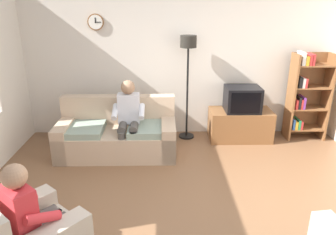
{
  "coord_description": "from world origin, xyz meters",
  "views": [
    {
      "loc": [
        -0.32,
        -3.16,
        2.42
      ],
      "look_at": [
        -0.25,
        1.19,
        0.81
      ],
      "focal_mm": 34.38,
      "sensor_mm": 36.0,
      "label": 1
    }
  ],
  "objects_px": {
    "floor_lamp": "(188,59)",
    "person_on_couch": "(128,115)",
    "tv": "(242,99)",
    "bookshelf": "(305,95)",
    "person_in_left_armchair": "(31,212)",
    "couch": "(117,135)",
    "tv_stand": "(240,125)"
  },
  "relations": [
    {
      "from": "floor_lamp",
      "to": "person_on_couch",
      "type": "height_order",
      "value": "floor_lamp"
    },
    {
      "from": "floor_lamp",
      "to": "person_on_couch",
      "type": "distance_m",
      "value": 1.44
    },
    {
      "from": "tv",
      "to": "bookshelf",
      "type": "bearing_deg",
      "value": 4.87
    },
    {
      "from": "floor_lamp",
      "to": "person_in_left_armchair",
      "type": "xyz_separation_m",
      "value": [
        -1.64,
        -3.05,
        -0.85
      ]
    },
    {
      "from": "bookshelf",
      "to": "person_on_couch",
      "type": "height_order",
      "value": "bookshelf"
    },
    {
      "from": "couch",
      "to": "floor_lamp",
      "type": "relative_size",
      "value": 1.03
    },
    {
      "from": "tv_stand",
      "to": "person_in_left_armchair",
      "type": "relative_size",
      "value": 0.98
    },
    {
      "from": "couch",
      "to": "person_in_left_armchair",
      "type": "height_order",
      "value": "person_in_left_armchair"
    },
    {
      "from": "tv_stand",
      "to": "person_in_left_armchair",
      "type": "xyz_separation_m",
      "value": [
        -2.6,
        -2.95,
        0.33
      ]
    },
    {
      "from": "floor_lamp",
      "to": "person_in_left_armchair",
      "type": "distance_m",
      "value": 3.56
    },
    {
      "from": "couch",
      "to": "tv_stand",
      "type": "relative_size",
      "value": 1.73
    },
    {
      "from": "couch",
      "to": "person_in_left_armchair",
      "type": "bearing_deg",
      "value": -100.49
    },
    {
      "from": "couch",
      "to": "person_on_couch",
      "type": "bearing_deg",
      "value": -27.61
    },
    {
      "from": "tv_stand",
      "to": "couch",
      "type": "bearing_deg",
      "value": -165.99
    },
    {
      "from": "tv_stand",
      "to": "bookshelf",
      "type": "relative_size",
      "value": 0.69
    },
    {
      "from": "tv",
      "to": "person_in_left_armchair",
      "type": "relative_size",
      "value": 0.54
    },
    {
      "from": "person_on_couch",
      "to": "person_in_left_armchair",
      "type": "height_order",
      "value": "person_on_couch"
    },
    {
      "from": "couch",
      "to": "tv_stand",
      "type": "distance_m",
      "value": 2.22
    },
    {
      "from": "bookshelf",
      "to": "person_in_left_armchair",
      "type": "bearing_deg",
      "value": -141.09
    },
    {
      "from": "tv_stand",
      "to": "person_on_couch",
      "type": "distance_m",
      "value": 2.09
    },
    {
      "from": "couch",
      "to": "tv_stand",
      "type": "bearing_deg",
      "value": 14.01
    },
    {
      "from": "tv",
      "to": "tv_stand",
      "type": "bearing_deg",
      "value": 90.0
    },
    {
      "from": "couch",
      "to": "tv",
      "type": "xyz_separation_m",
      "value": [
        2.15,
        0.51,
        0.46
      ]
    },
    {
      "from": "tv",
      "to": "floor_lamp",
      "type": "height_order",
      "value": "floor_lamp"
    },
    {
      "from": "floor_lamp",
      "to": "couch",
      "type": "bearing_deg",
      "value": -151.84
    },
    {
      "from": "couch",
      "to": "bookshelf",
      "type": "distance_m",
      "value": 3.39
    },
    {
      "from": "tv",
      "to": "floor_lamp",
      "type": "xyz_separation_m",
      "value": [
        -0.96,
        0.12,
        0.68
      ]
    },
    {
      "from": "tv",
      "to": "floor_lamp",
      "type": "relative_size",
      "value": 0.32
    },
    {
      "from": "floor_lamp",
      "to": "tv",
      "type": "bearing_deg",
      "value": -7.3
    },
    {
      "from": "tv",
      "to": "floor_lamp",
      "type": "bearing_deg",
      "value": 172.7
    },
    {
      "from": "couch",
      "to": "tv",
      "type": "relative_size",
      "value": 3.17
    },
    {
      "from": "couch",
      "to": "person_in_left_armchair",
      "type": "relative_size",
      "value": 1.7
    }
  ]
}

